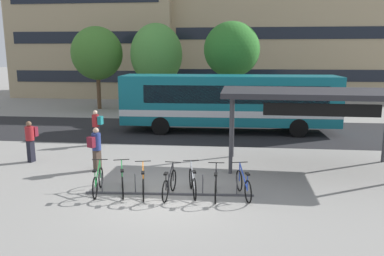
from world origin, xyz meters
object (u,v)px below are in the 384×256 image
(parked_bicycle_black_3, at_px, (169,185))
(street_tree_1, at_px, (97,53))
(transit_shelter, at_px, (315,95))
(parked_bicycle_silver_4, at_px, (193,183))
(street_tree_2, at_px, (232,50))
(parked_bicycle_black_5, at_px, (216,185))
(commuter_maroon_pack_0, at_px, (31,138))
(parked_bicycle_green_0, at_px, (98,182))
(commuter_maroon_pack_1, at_px, (96,146))
(parked_bicycle_blue_6, at_px, (243,185))
(street_tree_0, at_px, (156,55))
(city_bus, at_px, (228,101))
(parked_bicycle_green_1, at_px, (122,182))
(commuter_teal_pack_2, at_px, (96,125))
(parked_bicycle_orange_2, at_px, (143,184))

(parked_bicycle_black_3, xyz_separation_m, street_tree_1, (-8.75, 18.13, 4.00))
(parked_bicycle_black_3, bearing_deg, transit_shelter, -49.62)
(parked_bicycle_silver_4, distance_m, street_tree_2, 16.25)
(parked_bicycle_black_5, distance_m, commuter_maroon_pack_0, 8.41)
(parked_bicycle_green_0, height_order, street_tree_2, street_tree_2)
(parked_bicycle_black_3, distance_m, street_tree_1, 20.53)
(commuter_maroon_pack_0, height_order, commuter_maroon_pack_1, commuter_maroon_pack_0)
(parked_bicycle_blue_6, xyz_separation_m, street_tree_1, (-11.07, 17.92, 4.00))
(street_tree_0, bearing_deg, transit_shelter, -57.87)
(city_bus, height_order, parked_bicycle_silver_4, city_bus)
(parked_bicycle_silver_4, bearing_deg, parked_bicycle_green_1, 80.70)
(parked_bicycle_green_0, height_order, commuter_teal_pack_2, commuter_teal_pack_2)
(street_tree_0, bearing_deg, street_tree_1, 177.41)
(parked_bicycle_orange_2, distance_m, commuter_maroon_pack_0, 6.39)
(parked_bicycle_black_3, bearing_deg, commuter_maroon_pack_0, 67.89)
(parked_bicycle_blue_6, height_order, street_tree_0, street_tree_0)
(parked_bicycle_black_5, height_order, commuter_teal_pack_2, commuter_teal_pack_2)
(parked_bicycle_green_0, distance_m, transit_shelter, 8.55)
(city_bus, height_order, commuter_maroon_pack_0, city_bus)
(city_bus, distance_m, transit_shelter, 7.50)
(city_bus, bearing_deg, parked_bicycle_silver_4, 83.32)
(parked_bicycle_black_3, bearing_deg, street_tree_2, -1.58)
(commuter_maroon_pack_1, distance_m, street_tree_0, 15.95)
(parked_bicycle_green_0, relative_size, parked_bicycle_silver_4, 1.01)
(parked_bicycle_blue_6, relative_size, street_tree_1, 0.26)
(street_tree_2, bearing_deg, parked_bicycle_black_5, -91.25)
(city_bus, height_order, commuter_teal_pack_2, city_bus)
(city_bus, distance_m, parked_bicycle_green_0, 11.00)
(transit_shelter, bearing_deg, parked_bicycle_silver_4, -140.99)
(commuter_teal_pack_2, bearing_deg, parked_bicycle_green_0, 117.61)
(parked_bicycle_silver_4, distance_m, street_tree_0, 18.69)
(parked_bicycle_silver_4, height_order, commuter_teal_pack_2, commuter_teal_pack_2)
(transit_shelter, distance_m, street_tree_2, 12.85)
(parked_bicycle_orange_2, height_order, parked_bicycle_silver_4, same)
(parked_bicycle_green_0, height_order, transit_shelter, transit_shelter)
(parked_bicycle_black_3, xyz_separation_m, parked_bicycle_blue_6, (2.32, 0.21, 0.00))
(street_tree_1, bearing_deg, transit_shelter, -46.52)
(parked_bicycle_blue_6, bearing_deg, street_tree_1, 17.36)
(parked_bicycle_black_5, height_order, street_tree_0, street_tree_0)
(parked_bicycle_orange_2, bearing_deg, city_bus, -26.96)
(parked_bicycle_green_1, xyz_separation_m, street_tree_1, (-7.20, 18.02, 4.00))
(city_bus, bearing_deg, street_tree_1, -38.64)
(parked_bicycle_green_0, distance_m, parked_bicycle_silver_4, 3.05)
(street_tree_2, bearing_deg, parked_bicycle_blue_6, -88.10)
(parked_bicycle_green_1, bearing_deg, parked_bicycle_black_5, -108.08)
(parked_bicycle_blue_6, height_order, street_tree_1, street_tree_1)
(parked_bicycle_black_3, bearing_deg, parked_bicycle_blue_6, -79.83)
(commuter_maroon_pack_0, xyz_separation_m, street_tree_1, (-2.42, 14.91, 3.39))
(parked_bicycle_orange_2, bearing_deg, parked_bicycle_green_1, 68.23)
(parked_bicycle_green_1, xyz_separation_m, parked_bicycle_silver_4, (2.26, 0.14, 0.00))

